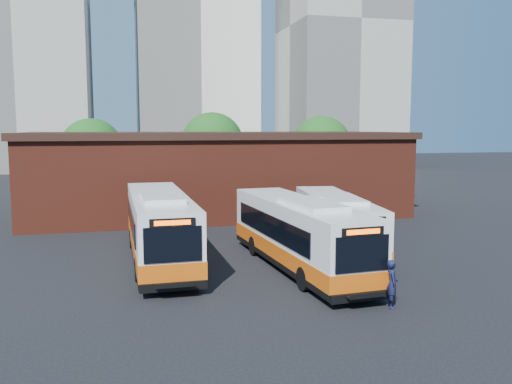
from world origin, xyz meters
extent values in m
plane|color=black|center=(0.00, 0.00, 0.00)|extent=(220.00, 220.00, 0.00)
cube|color=silver|center=(-5.43, 5.24, 1.87)|extent=(2.90, 12.69, 3.00)
cube|color=#CE530D|center=(-5.43, 5.24, 1.00)|extent=(2.96, 12.75, 0.74)
cube|color=black|center=(-5.43, 5.24, 0.47)|extent=(2.95, 12.74, 0.26)
cube|color=black|center=(-5.32, -1.11, 2.16)|extent=(2.29, 0.10, 1.42)
cube|color=black|center=(-5.32, -1.12, 3.04)|extent=(1.79, 0.09, 0.34)
cube|color=#FF5905|center=(-5.32, -1.16, 3.04)|extent=(1.42, 0.05, 0.19)
cube|color=black|center=(-5.32, -1.18, 0.47)|extent=(2.69, 0.19, 0.34)
cube|color=black|center=(-5.31, -1.42, 0.58)|extent=(1.54, 0.43, 0.06)
cube|color=black|center=(-5.31, -1.61, 0.65)|extent=(1.53, 0.07, 0.19)
cube|color=black|center=(-6.80, 5.64, 2.16)|extent=(0.22, 9.87, 1.11)
cube|color=black|center=(-4.06, 5.69, 2.16)|extent=(0.22, 9.87, 1.11)
cube|color=silver|center=(-5.40, 3.66, 3.48)|extent=(1.90, 4.46, 0.23)
cylinder|color=black|center=(-6.58, 1.64, 0.53)|extent=(0.36, 1.06, 1.05)
cylinder|color=black|center=(-4.15, 1.68, 0.53)|extent=(0.36, 1.06, 1.05)
cylinder|color=black|center=(-6.70, 8.59, 0.53)|extent=(0.36, 1.06, 1.05)
cylinder|color=black|center=(-4.27, 8.64, 0.53)|extent=(0.36, 1.06, 1.05)
cube|color=silver|center=(0.93, 2.06, 1.80)|extent=(3.50, 12.32, 2.89)
cube|color=#CE530D|center=(0.93, 2.06, 0.96)|extent=(3.56, 12.37, 0.71)
cube|color=black|center=(0.93, 2.06, 0.46)|extent=(3.54, 12.36, 0.25)
cube|color=black|center=(1.39, -4.03, 2.08)|extent=(2.19, 0.23, 1.37)
cube|color=black|center=(1.39, -4.04, 2.92)|extent=(1.72, 0.19, 0.32)
cube|color=#FF5905|center=(1.39, -4.07, 2.92)|extent=(1.37, 0.12, 0.18)
cube|color=black|center=(1.40, -4.09, 0.46)|extent=(2.59, 0.34, 0.32)
cube|color=black|center=(1.41, -4.32, 0.56)|extent=(1.49, 0.50, 0.06)
cube|color=black|center=(1.43, -4.50, 0.63)|extent=(1.47, 0.15, 0.18)
cube|color=black|center=(-0.42, 2.37, 2.08)|extent=(0.77, 9.46, 1.06)
cube|color=black|center=(2.21, 2.57, 2.08)|extent=(0.77, 9.46, 1.06)
cube|color=silver|center=(1.04, 0.55, 3.34)|extent=(2.08, 4.38, 0.22)
cylinder|color=black|center=(0.02, -1.46, 0.51)|extent=(0.40, 1.03, 1.01)
cylinder|color=black|center=(2.35, -1.28, 0.51)|extent=(0.40, 1.03, 1.01)
cylinder|color=black|center=(-0.49, 5.20, 0.51)|extent=(0.40, 1.03, 1.01)
cylinder|color=black|center=(1.85, 5.38, 0.51)|extent=(0.40, 1.03, 1.01)
cube|color=silver|center=(4.07, 5.07, 1.65)|extent=(3.88, 11.41, 2.66)
cube|color=#CE530D|center=(4.07, 5.07, 0.89)|extent=(3.93, 11.46, 0.65)
cube|color=black|center=(4.07, 5.07, 0.42)|extent=(3.92, 11.45, 0.23)
cube|color=black|center=(3.30, -0.50, 1.91)|extent=(2.01, 0.33, 1.26)
cube|color=black|center=(3.30, -0.51, 2.68)|extent=(1.58, 0.27, 0.30)
cube|color=#FF5905|center=(3.30, -0.54, 2.68)|extent=(1.25, 0.19, 0.17)
cube|color=black|center=(3.29, -0.56, 0.42)|extent=(2.37, 0.45, 0.30)
cube|color=black|center=(3.27, -0.77, 0.51)|extent=(1.39, 0.53, 0.06)
cube|color=black|center=(3.24, -0.94, 0.58)|extent=(1.34, 0.22, 0.17)
cube|color=black|center=(2.92, 5.60, 1.91)|extent=(1.23, 8.65, 0.98)
cube|color=black|center=(5.32, 5.27, 1.91)|extent=(1.23, 8.65, 0.98)
cube|color=silver|center=(3.88, 3.68, 3.08)|extent=(2.13, 4.10, 0.21)
cylinder|color=black|center=(2.57, 2.07, 0.47)|extent=(0.42, 0.96, 0.93)
cylinder|color=black|center=(4.70, 1.78, 0.47)|extent=(0.42, 0.96, 0.93)
cylinder|color=black|center=(3.41, 8.17, 0.47)|extent=(0.42, 0.96, 0.93)
cylinder|color=black|center=(5.54, 7.88, 0.47)|extent=(0.42, 0.96, 0.93)
imported|color=#111532|center=(2.53, -4.24, 0.92)|extent=(0.62, 0.77, 1.83)
cube|color=maroon|center=(0.00, 20.00, 3.00)|extent=(28.00, 12.00, 6.00)
cube|color=black|center=(0.00, 20.00, 6.15)|extent=(28.60, 12.60, 0.50)
cube|color=black|center=(3.00, 13.97, 1.20)|extent=(1.20, 0.08, 2.40)
cylinder|color=#382314|center=(-10.00, 32.00, 1.35)|extent=(0.36, 0.36, 2.70)
sphere|color=#184E16|center=(-10.00, 32.00, 4.65)|extent=(6.00, 6.00, 6.00)
cylinder|color=#382314|center=(2.00, 34.00, 1.48)|extent=(0.36, 0.36, 2.95)
sphere|color=#184E16|center=(2.00, 34.00, 5.08)|extent=(6.56, 6.56, 6.56)
cylinder|color=#382314|center=(13.00, 31.00, 1.40)|extent=(0.36, 0.36, 2.81)
sphere|color=#184E16|center=(13.00, 31.00, 4.84)|extent=(6.24, 6.24, 6.24)
cube|color=silver|center=(7.00, 86.00, 30.00)|extent=(22.00, 20.00, 60.00)
cube|color=#AAA69D|center=(30.00, 68.00, 24.00)|extent=(18.00, 18.00, 48.00)
camera|label=1|loc=(-7.13, -22.14, 6.70)|focal=38.00mm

